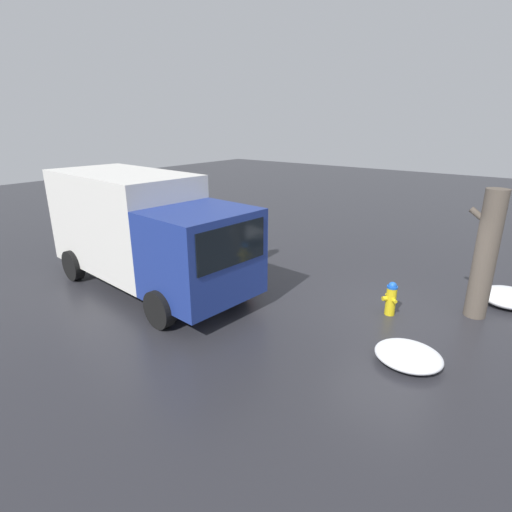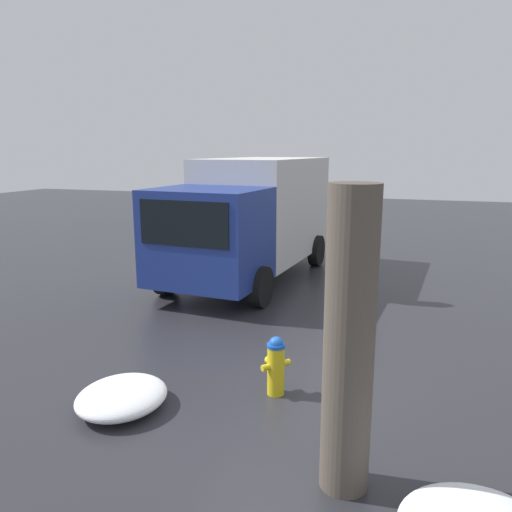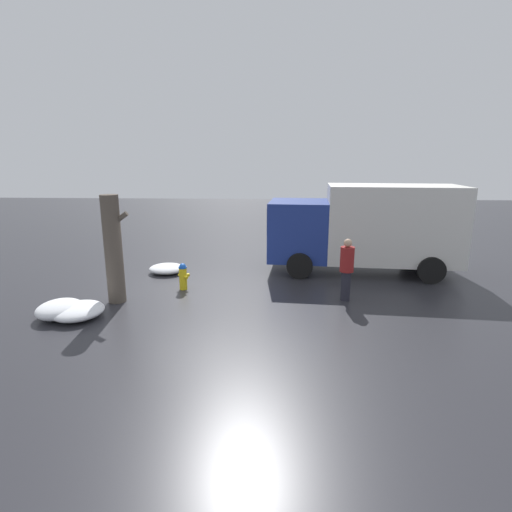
# 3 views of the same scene
# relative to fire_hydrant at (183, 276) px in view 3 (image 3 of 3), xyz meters

# --- Properties ---
(ground_plane) EXTENTS (60.00, 60.00, 0.00)m
(ground_plane) POSITION_rel_fire_hydrant_xyz_m (-0.00, -0.00, -0.44)
(ground_plane) COLOR #28282D
(fire_hydrant) EXTENTS (0.39, 0.38, 0.85)m
(fire_hydrant) POSITION_rel_fire_hydrant_xyz_m (0.00, 0.00, 0.00)
(fire_hydrant) COLOR yellow
(fire_hydrant) RESTS_ON ground_plane
(tree_trunk) EXTENTS (0.75, 0.49, 3.08)m
(tree_trunk) POSITION_rel_fire_hydrant_xyz_m (-1.65, -1.21, 1.12)
(tree_trunk) COLOR brown
(tree_trunk) RESTS_ON ground_plane
(delivery_truck) EXTENTS (6.78, 3.10, 3.14)m
(delivery_truck) POSITION_rel_fire_hydrant_xyz_m (6.14, 2.44, 1.25)
(delivery_truck) COLOR navy
(delivery_truck) RESTS_ON ground_plane
(pedestrian) EXTENTS (0.40, 0.40, 1.83)m
(pedestrian) POSITION_rel_fire_hydrant_xyz_m (4.95, -0.73, 0.56)
(pedestrian) COLOR #23232D
(pedestrian) RESTS_ON ground_plane
(snow_pile_by_hydrant) EXTENTS (1.28, 1.16, 0.33)m
(snow_pile_by_hydrant) POSITION_rel_fire_hydrant_xyz_m (-1.03, 1.82, -0.27)
(snow_pile_by_hydrant) COLOR white
(snow_pile_by_hydrant) RESTS_ON ground_plane
(snow_pile_curbside) EXTENTS (1.29, 1.39, 0.36)m
(snow_pile_curbside) POSITION_rel_fire_hydrant_xyz_m (-2.20, -2.45, -0.26)
(snow_pile_curbside) COLOR white
(snow_pile_curbside) RESTS_ON ground_plane
(snow_pile_by_tree) EXTENTS (1.13, 1.28, 0.44)m
(snow_pile_by_tree) POSITION_rel_fire_hydrant_xyz_m (-2.69, -2.44, -0.22)
(snow_pile_by_tree) COLOR white
(snow_pile_by_tree) RESTS_ON ground_plane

